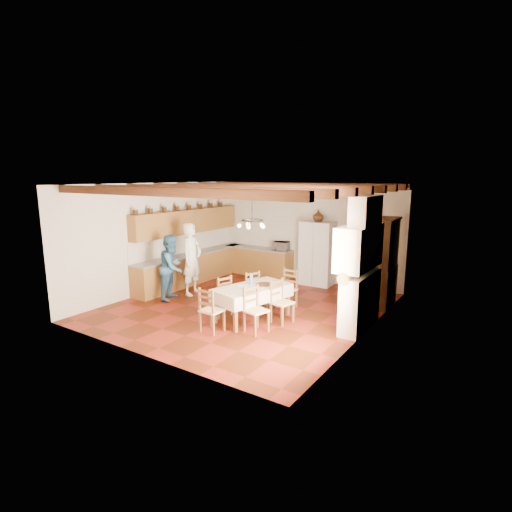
{
  "coord_description": "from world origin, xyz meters",
  "views": [
    {
      "loc": [
        5.4,
        -7.74,
        3.19
      ],
      "look_at": [
        0.1,
        0.3,
        1.25
      ],
      "focal_mm": 28.0,
      "sensor_mm": 36.0,
      "label": 1
    }
  ],
  "objects_px": {
    "chair_left_far": "(249,289)",
    "chair_end_far": "(287,289)",
    "refrigerator": "(318,253)",
    "person_man": "(192,259)",
    "chair_end_near": "(212,309)",
    "chair_left_near": "(220,295)",
    "person_woman_blue": "(172,267)",
    "chair_right_far": "(282,302)",
    "hutch": "(384,262)",
    "chair_right_near": "(256,310)",
    "dining_table": "(252,290)",
    "microwave": "(281,246)",
    "person_woman_red": "(348,282)"
  },
  "relations": [
    {
      "from": "refrigerator",
      "to": "chair_right_far",
      "type": "bearing_deg",
      "value": -79.57
    },
    {
      "from": "chair_left_near",
      "to": "person_woman_blue",
      "type": "relative_size",
      "value": 0.56
    },
    {
      "from": "dining_table",
      "to": "chair_left_far",
      "type": "height_order",
      "value": "chair_left_far"
    },
    {
      "from": "chair_left_far",
      "to": "dining_table",
      "type": "bearing_deg",
      "value": 65.18
    },
    {
      "from": "chair_left_far",
      "to": "chair_end_far",
      "type": "relative_size",
      "value": 1.0
    },
    {
      "from": "person_man",
      "to": "person_woman_blue",
      "type": "distance_m",
      "value": 0.63
    },
    {
      "from": "dining_table",
      "to": "person_woman_blue",
      "type": "height_order",
      "value": "person_woman_blue"
    },
    {
      "from": "chair_end_near",
      "to": "person_man",
      "type": "xyz_separation_m",
      "value": [
        -2.17,
        1.79,
        0.5
      ]
    },
    {
      "from": "chair_right_far",
      "to": "person_man",
      "type": "relative_size",
      "value": 0.49
    },
    {
      "from": "hutch",
      "to": "chair_right_near",
      "type": "distance_m",
      "value": 3.67
    },
    {
      "from": "microwave",
      "to": "refrigerator",
      "type": "bearing_deg",
      "value": -10.83
    },
    {
      "from": "refrigerator",
      "to": "dining_table",
      "type": "bearing_deg",
      "value": -90.84
    },
    {
      "from": "person_woman_red",
      "to": "chair_right_far",
      "type": "bearing_deg",
      "value": -46.51
    },
    {
      "from": "dining_table",
      "to": "chair_left_near",
      "type": "height_order",
      "value": "chair_left_near"
    },
    {
      "from": "refrigerator",
      "to": "chair_end_far",
      "type": "xyz_separation_m",
      "value": [
        0.31,
        -2.47,
        -0.46
      ]
    },
    {
      "from": "chair_right_near",
      "to": "chair_left_near",
      "type": "bearing_deg",
      "value": 86.88
    },
    {
      "from": "chair_right_far",
      "to": "person_man",
      "type": "distance_m",
      "value": 3.22
    },
    {
      "from": "dining_table",
      "to": "chair_left_near",
      "type": "bearing_deg",
      "value": -167.08
    },
    {
      "from": "chair_left_near",
      "to": "chair_right_far",
      "type": "xyz_separation_m",
      "value": [
        1.45,
        0.34,
        0.0
      ]
    },
    {
      "from": "dining_table",
      "to": "microwave",
      "type": "height_order",
      "value": "microwave"
    },
    {
      "from": "refrigerator",
      "to": "chair_left_far",
      "type": "xyz_separation_m",
      "value": [
        -0.45,
        -2.99,
        -0.46
      ]
    },
    {
      "from": "chair_end_far",
      "to": "person_woman_red",
      "type": "height_order",
      "value": "person_woman_red"
    },
    {
      "from": "person_man",
      "to": "person_woman_blue",
      "type": "height_order",
      "value": "person_man"
    },
    {
      "from": "chair_right_far",
      "to": "chair_left_far",
      "type": "bearing_deg",
      "value": 82.38
    },
    {
      "from": "refrigerator",
      "to": "person_man",
      "type": "relative_size",
      "value": 0.96
    },
    {
      "from": "chair_right_far",
      "to": "chair_end_near",
      "type": "bearing_deg",
      "value": 154.66
    },
    {
      "from": "chair_right_far",
      "to": "person_woman_red",
      "type": "height_order",
      "value": "person_woman_red"
    },
    {
      "from": "chair_left_far",
      "to": "person_woman_red",
      "type": "xyz_separation_m",
      "value": [
        2.18,
        0.84,
        0.32
      ]
    },
    {
      "from": "chair_left_far",
      "to": "microwave",
      "type": "relative_size",
      "value": 1.96
    },
    {
      "from": "chair_right_near",
      "to": "chair_end_far",
      "type": "bearing_deg",
      "value": 22.84
    },
    {
      "from": "chair_end_far",
      "to": "person_woman_red",
      "type": "relative_size",
      "value": 0.6
    },
    {
      "from": "person_man",
      "to": "microwave",
      "type": "bearing_deg",
      "value": -30.8
    },
    {
      "from": "hutch",
      "to": "chair_right_far",
      "type": "relative_size",
      "value": 2.28
    },
    {
      "from": "chair_right_far",
      "to": "microwave",
      "type": "distance_m",
      "value": 3.96
    },
    {
      "from": "chair_left_far",
      "to": "chair_end_near",
      "type": "distance_m",
      "value": 1.68
    },
    {
      "from": "chair_left_far",
      "to": "person_man",
      "type": "relative_size",
      "value": 0.49
    },
    {
      "from": "chair_left_near",
      "to": "chair_right_far",
      "type": "height_order",
      "value": "same"
    },
    {
      "from": "chair_left_near",
      "to": "microwave",
      "type": "distance_m",
      "value": 3.81
    },
    {
      "from": "person_man",
      "to": "microwave",
      "type": "distance_m",
      "value": 3.07
    },
    {
      "from": "chair_left_far",
      "to": "chair_end_far",
      "type": "distance_m",
      "value": 0.92
    },
    {
      "from": "person_man",
      "to": "person_woman_red",
      "type": "xyz_separation_m",
      "value": [
        4.14,
        0.71,
        -0.18
      ]
    },
    {
      "from": "person_man",
      "to": "microwave",
      "type": "relative_size",
      "value": 4.02
    },
    {
      "from": "chair_end_near",
      "to": "chair_end_far",
      "type": "height_order",
      "value": "same"
    },
    {
      "from": "chair_right_far",
      "to": "microwave",
      "type": "height_order",
      "value": "microwave"
    },
    {
      "from": "refrigerator",
      "to": "dining_table",
      "type": "xyz_separation_m",
      "value": [
        0.04,
        -3.58,
        -0.26
      ]
    },
    {
      "from": "chair_end_far",
      "to": "chair_right_far",
      "type": "bearing_deg",
      "value": -62.53
    },
    {
      "from": "chair_end_near",
      "to": "chair_end_far",
      "type": "distance_m",
      "value": 2.26
    },
    {
      "from": "hutch",
      "to": "person_man",
      "type": "bearing_deg",
      "value": -160.64
    },
    {
      "from": "refrigerator",
      "to": "hutch",
      "type": "bearing_deg",
      "value": -25.2
    },
    {
      "from": "chair_end_far",
      "to": "person_woman_red",
      "type": "bearing_deg",
      "value": 16.41
    }
  ]
}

